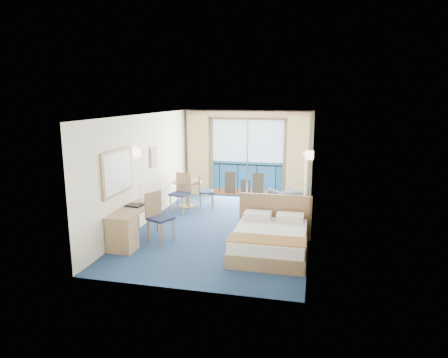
% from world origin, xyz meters
% --- Properties ---
extents(floor, '(6.50, 6.50, 0.00)m').
position_xyz_m(floor, '(0.00, 0.00, 0.00)').
color(floor, navy).
rests_on(floor, ground).
extents(room_walls, '(4.04, 6.54, 2.72)m').
position_xyz_m(room_walls, '(0.00, 0.00, 1.78)').
color(room_walls, white).
rests_on(room_walls, ground).
extents(balcony_door, '(2.36, 0.03, 2.52)m').
position_xyz_m(balcony_door, '(-0.01, 3.22, 1.14)').
color(balcony_door, navy).
rests_on(balcony_door, room_walls).
extents(curtain_left, '(0.65, 0.22, 2.55)m').
position_xyz_m(curtain_left, '(-1.55, 3.07, 1.28)').
color(curtain_left, tan).
rests_on(curtain_left, room_walls).
extents(curtain_right, '(0.65, 0.22, 2.55)m').
position_xyz_m(curtain_right, '(1.55, 3.07, 1.28)').
color(curtain_right, tan).
rests_on(curtain_right, room_walls).
extents(pelmet, '(3.80, 0.25, 0.18)m').
position_xyz_m(pelmet, '(0.00, 3.10, 2.58)').
color(pelmet, '#A9795B').
rests_on(pelmet, room_walls).
extents(mirror, '(0.05, 1.25, 0.95)m').
position_xyz_m(mirror, '(-1.97, -1.50, 1.55)').
color(mirror, '#A9795B').
rests_on(mirror, room_walls).
extents(wall_print, '(0.04, 0.42, 0.52)m').
position_xyz_m(wall_print, '(-1.97, 0.45, 1.60)').
color(wall_print, '#A9795B').
rests_on(wall_print, room_walls).
extents(sconce_left, '(0.18, 0.18, 0.18)m').
position_xyz_m(sconce_left, '(-1.94, -0.60, 1.85)').
color(sconce_left, '#FFE4B2').
rests_on(sconce_left, room_walls).
extents(sconce_right, '(0.18, 0.18, 0.18)m').
position_xyz_m(sconce_right, '(1.94, -0.15, 1.85)').
color(sconce_right, '#FFE4B2').
rests_on(sconce_right, room_walls).
extents(bed, '(1.60, 1.90, 1.00)m').
position_xyz_m(bed, '(1.25, -1.34, 0.28)').
color(bed, '#A9795B').
rests_on(bed, ground).
extents(nightstand, '(0.40, 0.38, 0.53)m').
position_xyz_m(nightstand, '(1.78, 0.07, 0.26)').
color(nightstand, tan).
rests_on(nightstand, ground).
extents(phone, '(0.20, 0.18, 0.08)m').
position_xyz_m(phone, '(1.76, 0.04, 0.57)').
color(phone, silver).
rests_on(phone, nightstand).
extents(armchair, '(0.98, 0.98, 0.65)m').
position_xyz_m(armchair, '(1.32, 1.69, 0.32)').
color(armchair, '#424751').
rests_on(armchair, ground).
extents(floor_lamp, '(0.21, 0.21, 1.53)m').
position_xyz_m(floor_lamp, '(1.82, 2.53, 1.16)').
color(floor_lamp, silver).
rests_on(floor_lamp, ground).
extents(desk, '(0.55, 1.59, 0.74)m').
position_xyz_m(desk, '(-1.72, -1.79, 0.41)').
color(desk, '#A9795B').
rests_on(desk, ground).
extents(desk_chair, '(0.62, 0.62, 1.08)m').
position_xyz_m(desk_chair, '(-1.24, -1.18, 0.61)').
color(desk_chair, '#21294E').
rests_on(desk_chair, ground).
extents(folder, '(0.39, 0.31, 0.03)m').
position_xyz_m(folder, '(-1.77, -1.18, 0.76)').
color(folder, black).
rests_on(folder, desk).
extents(desk_lamp, '(0.12, 0.12, 0.43)m').
position_xyz_m(desk_lamp, '(-1.75, -0.90, 1.07)').
color(desk_lamp, silver).
rests_on(desk_lamp, desk).
extents(round_table, '(0.84, 0.84, 0.76)m').
position_xyz_m(round_table, '(-1.46, 1.58, 0.57)').
color(round_table, '#A9795B').
rests_on(round_table, ground).
extents(table_chair_a, '(0.56, 0.55, 1.00)m').
position_xyz_m(table_chair_a, '(-0.96, 1.51, 0.57)').
color(table_chair_a, '#21294E').
rests_on(table_chair_a, ground).
extents(table_chair_b, '(0.54, 0.55, 1.06)m').
position_xyz_m(table_chair_b, '(-1.46, 1.09, 0.60)').
color(table_chair_b, '#21294E').
rests_on(table_chair_b, ground).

